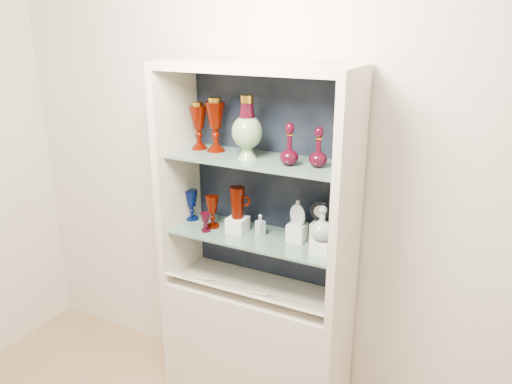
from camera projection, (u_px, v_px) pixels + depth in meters
The scene contains 29 objects.
wall_back at pixel (275, 163), 2.69m from camera, with size 3.50×0.02×2.80m, color beige.
cabinet_base at pixel (256, 346), 2.83m from camera, with size 1.00×0.40×0.75m, color beige.
cabinet_back_panel at pixel (272, 178), 2.68m from camera, with size 0.98×0.02×1.15m, color black.
cabinet_side_left at pixel (178, 175), 2.73m from camera, with size 0.04×0.40×1.15m, color beige.
cabinet_side_right at pixel (348, 202), 2.32m from camera, with size 0.04×0.40×1.15m, color beige.
cabinet_top_cap at pixel (256, 67), 2.33m from camera, with size 1.00×0.40×0.04m, color beige.
shelf_lower at pixel (258, 237), 2.63m from camera, with size 0.92×0.34×0.01m, color slate.
shelf_upper at pixel (258, 160), 2.50m from camera, with size 0.92×0.34×0.01m, color slate.
label_ledge at pixel (246, 292), 2.61m from camera, with size 0.92×0.18×0.01m, color beige.
label_card_0 at pixel (202, 278), 2.72m from camera, with size 0.10×0.07×0.00m, color white.
label_card_1 at pixel (259, 293), 2.57m from camera, with size 0.10×0.07×0.00m, color white.
pedestal_lamp_left at pixel (215, 125), 2.60m from camera, with size 0.11×0.11×0.28m, color #480A00, non-canonical shape.
pedestal_lamp_right at pixel (199, 126), 2.65m from camera, with size 0.10×0.10×0.25m, color #480A00, non-canonical shape.
enamel_urn at pixel (247, 127), 2.45m from camera, with size 0.15×0.15×0.31m, color #0D4F2C, non-canonical shape.
ruby_decanter_a at pixel (290, 142), 2.35m from camera, with size 0.09×0.09×0.23m, color #3D0615, non-canonical shape.
ruby_decanter_b at pixel (319, 146), 2.32m from camera, with size 0.09×0.09×0.20m, color #3D0615, non-canonical shape.
lidded_bowl at pixel (344, 160), 2.31m from camera, with size 0.07×0.07×0.08m, color #3D0615, non-canonical shape.
cobalt_goblet at pixel (192, 205), 2.82m from camera, with size 0.07×0.07×0.17m, color #000A3C, non-canonical shape.
ruby_goblet_tall at pixel (212, 212), 2.71m from camera, with size 0.07×0.07×0.18m, color #480A00, non-canonical shape.
ruby_goblet_small at pixel (206, 222), 2.67m from camera, with size 0.05×0.05×0.11m, color #3D0615, non-canonical shape.
riser_ruby_pitcher at pixel (238, 224), 2.67m from camera, with size 0.10×0.10×0.08m, color silver.
ruby_pitcher at pixel (237, 203), 2.63m from camera, with size 0.13×0.08×0.17m, color #480A00, non-canonical shape.
clear_square_bottle at pixel (260, 225), 2.62m from camera, with size 0.04×0.04×0.12m, color #90A0A6, non-canonical shape.
riser_flat_flask at pixel (297, 232), 2.56m from camera, with size 0.09×0.09×0.09m, color silver.
flat_flask at pixel (298, 212), 2.53m from camera, with size 0.09×0.04×0.13m, color silver, non-canonical shape.
riser_clear_round_decanter at pixel (321, 247), 2.42m from camera, with size 0.09×0.09×0.07m, color silver.
clear_round_decanter at pixel (322, 224), 2.38m from camera, with size 0.11×0.11×0.17m, color #90A0A6, non-canonical shape.
riser_cameo_medallion at pixel (319, 232), 2.55m from camera, with size 0.08×0.08×0.10m, color silver.
cameo_medallion at pixel (320, 212), 2.51m from camera, with size 0.10×0.04×0.12m, color black, non-canonical shape.
Camera 1 is at (1.10, -0.60, 2.12)m, focal length 35.00 mm.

